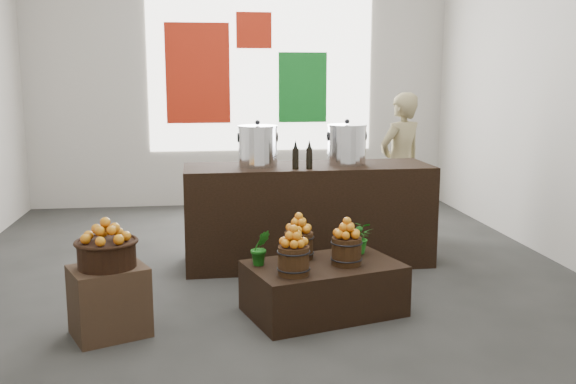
{
  "coord_description": "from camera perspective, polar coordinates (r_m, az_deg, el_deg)",
  "views": [
    {
      "loc": [
        -0.54,
        -5.82,
        1.87
      ],
      "look_at": [
        0.18,
        -0.4,
        0.88
      ],
      "focal_mm": 40.0,
      "sensor_mm": 36.0,
      "label": 1
    }
  ],
  "objects": [
    {
      "name": "herb_garnish_right",
      "position": [
        5.38,
        6.34,
        -3.99
      ],
      "size": [
        0.32,
        0.31,
        0.28
      ],
      "primitive_type": "imported",
      "rotation": [
        0.0,
        0.0,
        -0.43
      ],
      "color": "#145C13",
      "rests_on": "display_table"
    },
    {
      "name": "back_opening",
      "position": [
        9.34,
        -2.4,
        11.1
      ],
      "size": [
        3.2,
        0.02,
        2.4
      ],
      "primitive_type": "cube",
      "color": "white",
      "rests_on": "back_wall"
    },
    {
      "name": "apples_in_bucket_front_right",
      "position": [
        5.02,
        5.25,
        -3.18
      ],
      "size": [
        0.18,
        0.18,
        0.16
      ],
      "primitive_type": null,
      "color": "#AD1705",
      "rests_on": "apple_bucket_front_right"
    },
    {
      "name": "apples_in_basket",
      "position": [
        4.75,
        -15.91,
        -3.27
      ],
      "size": [
        0.32,
        0.32,
        0.17
      ],
      "primitive_type": null,
      "color": "#AD1705",
      "rests_on": "wicker_basket"
    },
    {
      "name": "crate",
      "position": [
        4.9,
        -15.6,
        -9.32
      ],
      "size": [
        0.64,
        0.59,
        0.52
      ],
      "primitive_type": "cube",
      "rotation": [
        0.0,
        0.0,
        0.41
      ],
      "color": "#463021",
      "rests_on": "ground"
    },
    {
      "name": "display_table",
      "position": [
        5.17,
        3.16,
        -8.53
      ],
      "size": [
        1.33,
        1.02,
        0.41
      ],
      "primitive_type": "cube",
      "rotation": [
        0.0,
        0.0,
        0.28
      ],
      "color": "black",
      "rests_on": "ground"
    },
    {
      "name": "apples_in_bucket_front_left",
      "position": [
        4.75,
        0.5,
        -3.94
      ],
      "size": [
        0.18,
        0.18,
        0.16
      ],
      "primitive_type": null,
      "color": "#AD1705",
      "rests_on": "apple_bucket_front_left"
    },
    {
      "name": "stock_pot_left",
      "position": [
        6.25,
        -2.71,
        4.01
      ],
      "size": [
        0.38,
        0.38,
        0.38
      ],
      "primitive_type": "cylinder",
      "color": "silver",
      "rests_on": "counter"
    },
    {
      "name": "oil_cruets",
      "position": [
        6.09,
        2.22,
        3.37
      ],
      "size": [
        0.18,
        0.07,
        0.28
      ],
      "primitive_type": null,
      "rotation": [
        0.0,
        0.0,
        0.02
      ],
      "color": "black",
      "rests_on": "counter"
    },
    {
      "name": "herb_garnish_left",
      "position": [
        5.03,
        -2.47,
        -4.96
      ],
      "size": [
        0.18,
        0.15,
        0.28
      ],
      "primitive_type": "imported",
      "rotation": [
        0.0,
        0.0,
        0.2
      ],
      "color": "#145C13",
      "rests_on": "display_table"
    },
    {
      "name": "shopper",
      "position": [
        7.64,
        9.96,
        2.41
      ],
      "size": [
        0.73,
        0.64,
        1.68
      ],
      "primitive_type": "imported",
      "rotation": [
        0.0,
        0.0,
        3.64
      ],
      "color": "#8E8157",
      "rests_on": "ground"
    },
    {
      "name": "counter",
      "position": [
        6.43,
        1.78,
        -2.01
      ],
      "size": [
        2.45,
        0.82,
        1.0
      ],
      "primitive_type": "cube",
      "rotation": [
        0.0,
        0.0,
        0.02
      ],
      "color": "black",
      "rests_on": "ground"
    },
    {
      "name": "apple_bucket_front_right",
      "position": [
        5.07,
        5.22,
        -5.25
      ],
      "size": [
        0.24,
        0.24,
        0.22
      ],
      "primitive_type": "cylinder",
      "color": "#341D0E",
      "rests_on": "display_table"
    },
    {
      "name": "deco_red_upper",
      "position": [
        9.34,
        -3.05,
        14.17
      ],
      "size": [
        0.5,
        0.04,
        0.5
      ],
      "primitive_type": "cube",
      "color": "#B2200D",
      "rests_on": "back_wall"
    },
    {
      "name": "stock_pot_center",
      "position": [
        6.4,
        5.24,
        4.13
      ],
      "size": [
        0.38,
        0.38,
        0.38
      ],
      "primitive_type": "cylinder",
      "color": "silver",
      "rests_on": "counter"
    },
    {
      "name": "apple_bucket_rear",
      "position": [
        5.22,
        0.96,
        -4.76
      ],
      "size": [
        0.24,
        0.24,
        0.22
      ],
      "primitive_type": "cylinder",
      "color": "#341D0E",
      "rests_on": "display_table"
    },
    {
      "name": "apple_bucket_front_left",
      "position": [
        4.8,
        0.5,
        -6.11
      ],
      "size": [
        0.24,
        0.24,
        0.22
      ],
      "primitive_type": "cylinder",
      "color": "#341D0E",
      "rests_on": "display_table"
    },
    {
      "name": "apples_in_bucket_rear",
      "position": [
        5.17,
        0.96,
        -2.75
      ],
      "size": [
        0.18,
        0.18,
        0.16
      ],
      "primitive_type": null,
      "color": "#AD1705",
      "rests_on": "apple_bucket_rear"
    },
    {
      "name": "deco_green_right",
      "position": [
        9.4,
        1.31,
        9.27
      ],
      "size": [
        0.7,
        0.04,
        1.0
      ],
      "primitive_type": "cube",
      "color": "#106A1E",
      "rests_on": "back_wall"
    },
    {
      "name": "wicker_basket",
      "position": [
        4.8,
        -15.8,
        -5.36
      ],
      "size": [
        0.41,
        0.41,
        0.19
      ],
      "primitive_type": "cylinder",
      "color": "black",
      "rests_on": "crate"
    },
    {
      "name": "deco_red_left",
      "position": [
        9.29,
        -8.02,
        10.4
      ],
      "size": [
        0.9,
        0.04,
        1.4
      ],
      "primitive_type": "cube",
      "color": "#B2200D",
      "rests_on": "back_wall"
    },
    {
      "name": "ground",
      "position": [
        6.14,
        -2.14,
        -7.46
      ],
      "size": [
        7.0,
        7.0,
        0.0
      ],
      "primitive_type": "plane",
      "color": "#353532",
      "rests_on": "ground"
    },
    {
      "name": "back_wall",
      "position": [
        9.33,
        -4.28,
        11.08
      ],
      "size": [
        6.0,
        0.04,
        4.0
      ],
      "primitive_type": "cube",
      "color": "#BCB7AD",
      "rests_on": "ground"
    }
  ]
}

